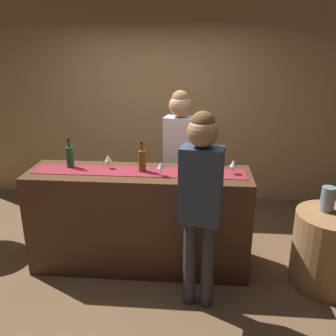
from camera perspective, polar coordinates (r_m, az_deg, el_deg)
name	(u,v)px	position (r m, az deg, el deg)	size (l,w,h in m)	color
ground_plane	(141,263)	(4.04, -4.27, -14.73)	(10.00, 10.00, 0.00)	brown
back_wall	(159,101)	(5.30, -1.40, 10.49)	(6.00, 0.12, 2.90)	tan
bar_counter	(140,220)	(3.77, -4.47, -8.12)	(2.20, 0.60, 1.05)	#472B19
counter_runner_cloth	(138,172)	(3.56, -4.68, -0.58)	(2.09, 0.28, 0.01)	maroon
wine_bottle_green	(70,157)	(3.78, -15.17, 1.72)	(0.07, 0.07, 0.30)	#194723
wine_bottle_amber	(142,160)	(3.54, -4.10, 1.19)	(0.07, 0.07, 0.30)	brown
wine_glass_near_customer	(233,164)	(3.51, 10.25, 0.66)	(0.07, 0.07, 0.14)	silver
wine_glass_mid_counter	(161,166)	(3.40, -1.14, 0.37)	(0.07, 0.07, 0.14)	silver
wine_glass_far_end	(108,158)	(3.67, -9.39, 1.49)	(0.07, 0.07, 0.14)	silver
bartender	(180,150)	(4.05, 1.88, 2.79)	(0.37, 0.26, 1.77)	#26262B
customer_sipping	(201,192)	(2.97, 5.17, -3.72)	(0.37, 0.26, 1.76)	#33333D
round_side_table	(328,249)	(3.88, 23.91, -11.60)	(0.68, 0.68, 0.74)	#996B42
vase_on_side_table	(328,199)	(3.72, 23.81, -4.51)	(0.13, 0.13, 0.24)	slate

